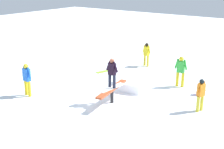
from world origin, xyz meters
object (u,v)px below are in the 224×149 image
object	(u,v)px
backpack_on_snow	(200,91)
bystander_orange	(201,93)
bystander_yellow	(146,53)
bystander_green	(181,70)
bystander_blue	(27,78)
loose_snowboard_lime	(106,71)
rail_feature	(112,90)
main_rider_on_rail	(112,74)

from	to	relation	value
backpack_on_snow	bystander_orange	bearing A→B (deg)	89.61
bystander_yellow	bystander_green	xyz separation A→B (m)	(2.14, 3.17, 0.06)
bystander_blue	bystander_orange	distance (m)	7.55
bystander_blue	backpack_on_snow	xyz separation A→B (m)	(-4.75, 6.28, -0.68)
loose_snowboard_lime	backpack_on_snow	distance (m)	5.72
bystander_yellow	backpack_on_snow	distance (m)	5.17
rail_feature	bystander_yellow	world-z (taller)	bystander_yellow
bystander_blue	bystander_orange	xyz separation A→B (m)	(-3.02, 6.92, -0.08)
rail_feature	bystander_orange	bearing A→B (deg)	102.24
backpack_on_snow	bystander_blue	bearing A→B (deg)	16.28
bystander_blue	backpack_on_snow	world-z (taller)	bystander_blue
bystander_yellow	bystander_blue	xyz separation A→B (m)	(7.38, -1.87, 0.05)
loose_snowboard_lime	bystander_orange	bearing A→B (deg)	89.67
bystander_green	bystander_blue	size ratio (longest dim) A/B	1.01
main_rider_on_rail	bystander_orange	size ratio (longest dim) A/B	1.08
main_rider_on_rail	bystander_blue	world-z (taller)	main_rider_on_rail
loose_snowboard_lime	backpack_on_snow	size ratio (longest dim) A/B	3.87
main_rider_on_rail	backpack_on_snow	distance (m)	4.30
bystander_orange	rail_feature	bearing A→B (deg)	-49.70
bystander_green	bystander_orange	world-z (taller)	bystander_green
bystander_orange	loose_snowboard_lime	size ratio (longest dim) A/B	1.04
rail_feature	bystander_green	size ratio (longest dim) A/B	1.62
loose_snowboard_lime	backpack_on_snow	world-z (taller)	backpack_on_snow
bystander_green	backpack_on_snow	bearing A→B (deg)	151.25
main_rider_on_rail	loose_snowboard_lime	world-z (taller)	main_rider_on_rail
main_rider_on_rail	backpack_on_snow	size ratio (longest dim) A/B	4.34
backpack_on_snow	bystander_green	bearing A→B (deg)	-42.49
bystander_yellow	bystander_blue	distance (m)	7.61
bystander_green	bystander_blue	bearing A→B (deg)	39.04
bystander_yellow	loose_snowboard_lime	bearing A→B (deg)	73.83
bystander_blue	bystander_orange	bearing A→B (deg)	29.01
bystander_blue	loose_snowboard_lime	bearing A→B (deg)	89.08
backpack_on_snow	main_rider_on_rail	bearing A→B (deg)	28.28
bystander_yellow	bystander_green	distance (m)	3.83
bystander_yellow	bystander_orange	size ratio (longest dim) A/B	1.04
bystander_orange	bystander_blue	bearing A→B (deg)	-48.82
main_rider_on_rail	bystander_orange	xyz separation A→B (m)	(-1.40, 3.36, -0.53)
bystander_orange	loose_snowboard_lime	distance (m)	6.73
main_rider_on_rail	backpack_on_snow	world-z (taller)	main_rider_on_rail
rail_feature	bystander_blue	distance (m)	3.92
bystander_orange	backpack_on_snow	distance (m)	1.94
loose_snowboard_lime	backpack_on_snow	xyz separation A→B (m)	(0.37, 5.70, 0.16)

